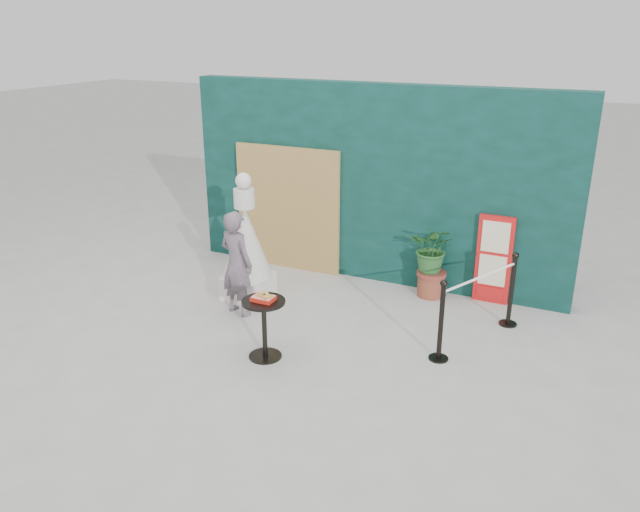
{
  "coord_description": "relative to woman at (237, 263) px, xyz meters",
  "views": [
    {
      "loc": [
        3.19,
        -5.57,
        3.81
      ],
      "look_at": [
        0.0,
        1.2,
        1.0
      ],
      "focal_mm": 35.0,
      "sensor_mm": 36.0,
      "label": 1
    }
  ],
  "objects": [
    {
      "name": "ground",
      "position": [
        1.2,
        -1.09,
        -0.74
      ],
      "size": [
        60.0,
        60.0,
        0.0
      ],
      "primitive_type": "plane",
      "color": "#ADAAA5",
      "rests_on": "ground"
    },
    {
      "name": "planter",
      "position": [
        2.26,
        1.71,
        -0.1
      ],
      "size": [
        0.65,
        0.56,
        1.1
      ],
      "color": "brown",
      "rests_on": "ground"
    },
    {
      "name": "stanchion_barrier",
      "position": [
        3.17,
        0.58,
        -0.24
      ],
      "size": [
        0.84,
        1.54,
        1.03
      ],
      "color": "black",
      "rests_on": "ground"
    },
    {
      "name": "food_basket",
      "position": [
        0.95,
        -0.91,
        0.05
      ],
      "size": [
        0.26,
        0.19,
        0.11
      ],
      "color": "red",
      "rests_on": "cafe_table"
    },
    {
      "name": "woman",
      "position": [
        0.0,
        0.0,
        0.0
      ],
      "size": [
        0.61,
        0.48,
        1.48
      ],
      "primitive_type": "imported",
      "rotation": [
        0.0,
        0.0,
        2.89
      ],
      "color": "slate",
      "rests_on": "ground"
    },
    {
      "name": "back_wall",
      "position": [
        1.2,
        2.06,
        0.76
      ],
      "size": [
        6.0,
        0.3,
        3.0
      ],
      "primitive_type": "cube",
      "color": "black",
      "rests_on": "ground"
    },
    {
      "name": "statue",
      "position": [
        -0.17,
        0.53,
        0.02
      ],
      "size": [
        0.73,
        0.73,
        1.87
      ],
      "color": "silver",
      "rests_on": "ground"
    },
    {
      "name": "bamboo_fence",
      "position": [
        -0.2,
        1.85,
        0.26
      ],
      "size": [
        1.8,
        0.08,
        2.0
      ],
      "primitive_type": "cube",
      "color": "tan",
      "rests_on": "ground"
    },
    {
      "name": "menu_board",
      "position": [
        3.1,
        1.87,
        -0.09
      ],
      "size": [
        0.5,
        0.07,
        1.3
      ],
      "color": "red",
      "rests_on": "ground"
    },
    {
      "name": "cafe_table",
      "position": [
        0.95,
        -0.91,
        -0.24
      ],
      "size": [
        0.52,
        0.52,
        0.75
      ],
      "color": "black",
      "rests_on": "ground"
    }
  ]
}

